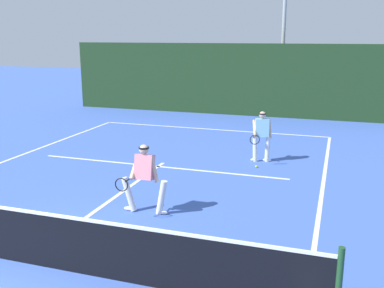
% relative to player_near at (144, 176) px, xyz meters
% --- Properties ---
extents(ground_plane, '(80.00, 80.00, 0.00)m').
position_rel_player_near_xyz_m(ground_plane, '(-1.08, -2.67, -0.84)').
color(ground_plane, '#3F61BB').
extents(court_line_baseline_far, '(9.40, 0.10, 0.01)m').
position_rel_player_near_xyz_m(court_line_baseline_far, '(-1.08, 8.95, -0.83)').
color(court_line_baseline_far, white).
rests_on(court_line_baseline_far, ground_plane).
extents(court_line_service, '(7.66, 0.10, 0.01)m').
position_rel_player_near_xyz_m(court_line_service, '(-1.08, 3.33, -0.83)').
color(court_line_service, white).
rests_on(court_line_service, ground_plane).
extents(court_line_centre, '(0.10, 6.40, 0.01)m').
position_rel_player_near_xyz_m(court_line_centre, '(-1.08, 0.53, -0.83)').
color(court_line_centre, white).
rests_on(court_line_centre, ground_plane).
extents(tennis_net, '(10.30, 0.09, 1.10)m').
position_rel_player_near_xyz_m(tennis_net, '(-1.08, -2.67, -0.33)').
color(tennis_net, '#1E4723').
rests_on(tennis_net, ground_plane).
extents(player_near, '(1.07, 0.86, 1.54)m').
position_rel_player_near_xyz_m(player_near, '(0.00, 0.00, 0.00)').
color(player_near, silver).
rests_on(player_near, ground_plane).
extents(player_far, '(0.65, 0.89, 1.55)m').
position_rel_player_near_xyz_m(player_far, '(1.70, 4.83, 0.01)').
color(player_far, silver).
rests_on(player_far, ground_plane).
extents(tennis_ball, '(0.07, 0.07, 0.07)m').
position_rel_player_near_xyz_m(tennis_ball, '(1.70, 4.14, -0.80)').
color(tennis_ball, '#D1E033').
rests_on(tennis_ball, ground_plane).
extents(back_fence_windscreen, '(16.50, 0.12, 3.40)m').
position_rel_player_near_xyz_m(back_fence_windscreen, '(-1.08, 12.59, 0.86)').
color(back_fence_windscreen, '#1D381B').
rests_on(back_fence_windscreen, ground_plane).
extents(light_pole, '(0.55, 0.44, 7.21)m').
position_rel_player_near_xyz_m(light_pole, '(1.09, 13.84, 3.61)').
color(light_pole, '#9EA39E').
rests_on(light_pole, ground_plane).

